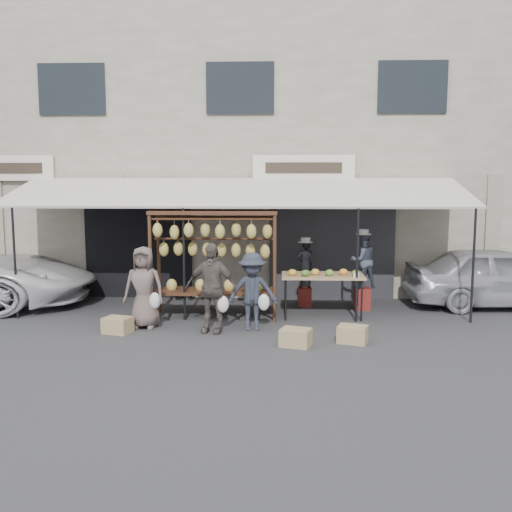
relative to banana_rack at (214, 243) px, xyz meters
The scene contains 16 objects.
ground_plane 2.12m from the banana_rack, 73.33° to the right, with size 90.00×90.00×0.00m, color #2D2D30.
shophouse 5.55m from the banana_rack, 85.46° to the left, with size 24.00×6.15×7.30m.
awning 1.42m from the banana_rack, 65.54° to the left, with size 10.00×2.35×2.92m.
banana_rack is the anchor object (origin of this frame).
produce_table 2.36m from the banana_rack, ahead, with size 1.70×0.90×1.04m.
vendor_left 2.37m from the banana_rack, 32.53° to the left, with size 0.40×0.26×1.08m, color black.
vendor_right 3.35m from the banana_rack, 16.14° to the left, with size 0.60×0.46×1.23m, color #3D4556.
customer_left 1.72m from the banana_rack, 145.34° to the right, with size 0.78×0.51×1.59m, color #61524D.
customer_mid 1.36m from the banana_rack, 86.24° to the right, with size 0.99×0.41×1.69m, color #544B45.
customer_right 1.51m from the banana_rack, 49.03° to the right, with size 0.96×0.55×1.49m, color #2A2E3B.
stool_left 2.67m from the banana_rack, 32.53° to the left, with size 0.30×0.30×0.42m, color maroon.
stool_right 3.57m from the banana_rack, 16.14° to the left, with size 0.35×0.35×0.49m, color maroon.
crate_near_a 2.96m from the banana_rack, 51.08° to the right, with size 0.50×0.38×0.30m, color tan.
crate_near_b 3.48m from the banana_rack, 33.82° to the right, with size 0.50×0.38×0.30m, color tan.
crate_far 2.55m from the banana_rack, 142.67° to the right, with size 0.49×0.38×0.30m, color tan.
sedan 6.48m from the banana_rack, 11.71° to the left, with size 1.64×4.07×1.39m, color #A2A2A7.
Camera 1 is at (0.92, -10.24, 2.80)m, focal length 40.00 mm.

